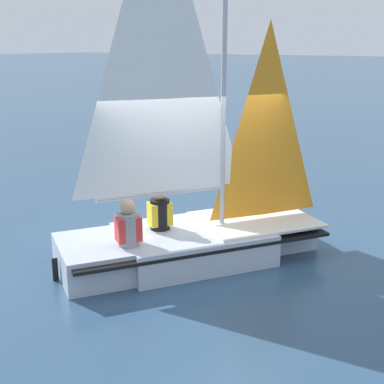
# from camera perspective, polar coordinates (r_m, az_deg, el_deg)

# --- Properties ---
(ground_plane) EXTENTS (260.00, 260.00, 0.00)m
(ground_plane) POSITION_cam_1_polar(r_m,az_deg,el_deg) (8.43, 0.00, -7.10)
(ground_plane) COLOR #2D4C6B
(sailboat_main) EXTENTS (3.54, 4.18, 5.52)m
(sailboat_main) POSITION_cam_1_polar(r_m,az_deg,el_deg) (8.17, -0.24, -2.55)
(sailboat_main) COLOR #B2BCCC
(sailboat_main) RESTS_ON ground_plane
(sailor_helm) EXTENTS (0.42, 0.43, 1.16)m
(sailor_helm) POSITION_cam_1_polar(r_m,az_deg,el_deg) (8.25, -3.44, -3.03)
(sailor_helm) COLOR black
(sailor_helm) RESTS_ON ground_plane
(sailor_crew) EXTENTS (0.42, 0.43, 1.16)m
(sailor_crew) POSITION_cam_1_polar(r_m,az_deg,el_deg) (7.65, -6.78, -4.67)
(sailor_crew) COLOR black
(sailor_crew) RESTS_ON ground_plane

